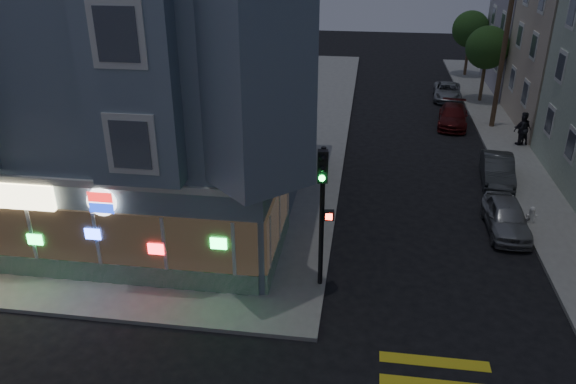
% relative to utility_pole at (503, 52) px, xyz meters
% --- Properties ---
extents(ground, '(120.00, 120.00, 0.00)m').
position_rel_utility_pole_xyz_m(ground, '(-12.00, -24.00, -4.80)').
color(ground, black).
rests_on(ground, ground).
extents(sidewalk_nw, '(33.00, 42.00, 0.15)m').
position_rel_utility_pole_xyz_m(sidewalk_nw, '(-25.50, -1.00, -4.72)').
color(sidewalk_nw, gray).
rests_on(sidewalk_nw, ground).
extents(corner_building, '(14.60, 14.60, 11.40)m').
position_rel_utility_pole_xyz_m(corner_building, '(-18.00, -13.02, 1.02)').
color(corner_building, slate).
rests_on(corner_building, sidewalk_nw).
extents(utility_pole, '(2.20, 0.30, 9.00)m').
position_rel_utility_pole_xyz_m(utility_pole, '(0.00, 0.00, 0.00)').
color(utility_pole, '#4C3826').
rests_on(utility_pole, sidewalk_ne).
extents(street_tree_near, '(3.00, 3.00, 5.30)m').
position_rel_utility_pole_xyz_m(street_tree_near, '(0.20, 6.00, -0.86)').
color(street_tree_near, '#4C3826').
rests_on(street_tree_near, sidewalk_ne).
extents(street_tree_far, '(3.00, 3.00, 5.30)m').
position_rel_utility_pole_xyz_m(street_tree_far, '(0.20, 14.00, -0.86)').
color(street_tree_far, '#4C3826').
rests_on(street_tree_far, sidewalk_ne).
extents(pedestrian_a, '(1.10, 0.97, 1.93)m').
position_rel_utility_pole_xyz_m(pedestrian_a, '(1.00, -3.21, -3.68)').
color(pedestrian_a, '#212227').
rests_on(pedestrian_a, sidewalk_ne).
extents(pedestrian_b, '(1.13, 0.76, 1.79)m').
position_rel_utility_pole_xyz_m(pedestrian_b, '(1.00, -3.32, -3.75)').
color(pedestrian_b, '#25222A').
rests_on(pedestrian_b, sidewalk_ne).
extents(parked_car_a, '(1.59, 3.95, 1.35)m').
position_rel_utility_pole_xyz_m(parked_car_a, '(-1.89, -13.86, -4.12)').
color(parked_car_a, '#929599').
rests_on(parked_car_a, ground).
extents(parked_car_b, '(1.81, 4.20, 1.35)m').
position_rel_utility_pole_xyz_m(parked_car_b, '(-1.30, -8.66, -4.12)').
color(parked_car_b, '#3A3E40').
rests_on(parked_car_b, ground).
extents(parked_car_c, '(2.35, 4.58, 1.27)m').
position_rel_utility_pole_xyz_m(parked_car_c, '(-2.43, 0.17, -4.16)').
color(parked_car_c, '#531313').
rests_on(parked_car_c, ground).
extents(parked_car_d, '(2.28, 4.38, 1.18)m').
position_rel_utility_pole_xyz_m(parked_car_d, '(-2.11, 6.41, -4.21)').
color(parked_car_d, gray).
rests_on(parked_car_d, ground).
extents(traffic_signal, '(0.62, 0.58, 5.15)m').
position_rel_utility_pole_xyz_m(traffic_signal, '(-9.18, -19.13, -1.17)').
color(traffic_signal, black).
rests_on(traffic_signal, sidewalk_nw).
extents(fire_hydrant, '(0.43, 0.25, 0.75)m').
position_rel_utility_pole_xyz_m(fire_hydrant, '(-0.70, -13.20, -4.25)').
color(fire_hydrant, white).
rests_on(fire_hydrant, sidewalk_ne).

